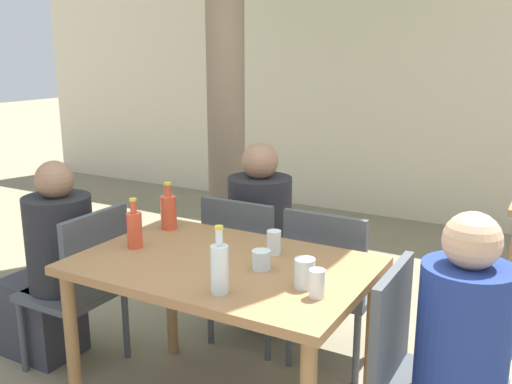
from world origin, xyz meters
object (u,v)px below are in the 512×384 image
patio_chair_0 (83,282)px  person_seated_0 (51,273)px  drinking_glass_3 (305,273)px  soda_bottle_1 (134,229)px  patio_chair_1 (418,371)px  soda_bottle_0 (168,211)px  drinking_glass_0 (317,284)px  drinking_glass_2 (261,260)px  patio_chair_2 (247,263)px  patio_chair_3 (331,280)px  person_seated_2 (266,247)px  water_bottle_2 (220,267)px  drinking_glass_1 (274,242)px  dining_table_front (223,282)px

patio_chair_0 → person_seated_0: 0.24m
drinking_glass_3 → soda_bottle_1: bearing=177.8°
patio_chair_1 → soda_bottle_0: size_ratio=3.63×
person_seated_0 → drinking_glass_0: bearing=85.1°
person_seated_0 → drinking_glass_2: (1.30, 0.01, 0.32)m
patio_chair_2 → patio_chair_3: same height
soda_bottle_1 → person_seated_2: bearing=77.5°
patio_chair_2 → person_seated_0: bearing=37.5°
person_seated_0 → soda_bottle_0: bearing=113.6°
drinking_glass_2 → drinking_glass_3: bearing=-19.4°
person_seated_0 → drinking_glass_2: bearing=90.3°
patio_chair_2 → soda_bottle_1: bearing=73.6°
water_bottle_2 → soda_bottle_1: bearing=158.9°
patio_chair_1 → person_seated_0: 1.98m
patio_chair_1 → soda_bottle_0: (-1.37, 0.27, 0.37)m
soda_bottle_1 → soda_bottle_0: bearing=97.3°
drinking_glass_0 → drinking_glass_1: same height
patio_chair_0 → patio_chair_2: bearing=136.7°
person_seated_0 → soda_bottle_0: (0.61, 0.27, 0.37)m
person_seated_0 → drinking_glass_0: (1.62, -0.14, 0.33)m
dining_table_front → patio_chair_2: bearing=111.4°
patio_chair_3 → person_seated_0: person_seated_0 is taller
person_seated_2 → drinking_glass_2: (0.44, -0.88, 0.29)m
patio_chair_2 → person_seated_2: person_seated_2 is taller
drinking_glass_0 → dining_table_front: bearing=164.7°
patio_chair_2 → drinking_glass_1: bearing=131.7°
patio_chair_1 → drinking_glass_2: size_ratio=10.84×
patio_chair_2 → soda_bottle_0: soda_bottle_0 is taller
drinking_glass_0 → drinking_glass_1: (-0.36, 0.34, -0.00)m
soda_bottle_1 → drinking_glass_1: bearing=21.3°
person_seated_0 → drinking_glass_3: size_ratio=9.63×
water_bottle_2 → dining_table_front: bearing=120.7°
patio_chair_3 → person_seated_2: (-0.51, 0.23, 0.03)m
patio_chair_1 → drinking_glass_3: (-0.44, -0.08, 0.34)m
patio_chair_1 → drinking_glass_1: (-0.72, 0.20, 0.33)m
drinking_glass_2 → drinking_glass_3: 0.25m
person_seated_0 → soda_bottle_0: 0.76m
dining_table_front → patio_chair_1: patio_chair_1 is taller
patio_chair_0 → soda_bottle_1: soda_bottle_1 is taller
dining_table_front → person_seated_2: 0.93m
soda_bottle_0 → water_bottle_2: size_ratio=0.91×
water_bottle_2 → drinking_glass_3: bearing=38.9°
dining_table_front → patio_chair_3: 0.72m
drinking_glass_0 → drinking_glass_3: (-0.08, 0.06, 0.00)m
soda_bottle_0 → drinking_glass_2: size_ratio=2.99×
person_seated_2 → drinking_glass_3: 1.22m
patio_chair_3 → drinking_glass_2: (-0.07, -0.65, 0.32)m
soda_bottle_0 → drinking_glass_3: (0.93, -0.34, -0.04)m
patio_chair_1 → soda_bottle_1: 1.38m
soda_bottle_1 → drinking_glass_3: (0.89, -0.03, -0.03)m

